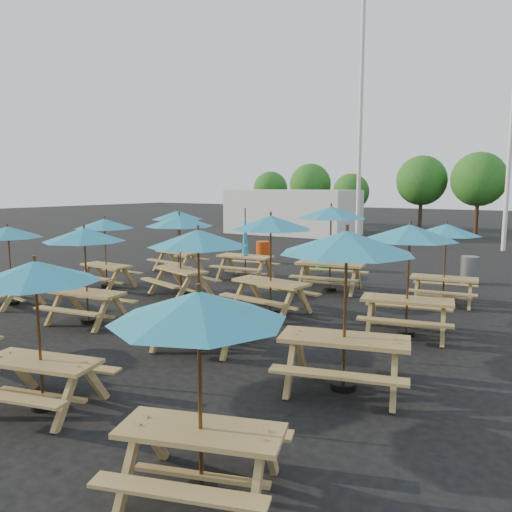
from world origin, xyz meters
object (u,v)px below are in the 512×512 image
Objects in this scene: picnic_unit_5 at (85,241)px; picnic_unit_13 at (346,253)px; picnic_unit_6 at (180,226)px; waste_bin_2 at (323,258)px; picnic_unit_11 at (331,218)px; picnic_unit_3 at (177,219)px; picnic_unit_12 at (199,320)px; picnic_unit_7 at (245,250)px; picnic_unit_9 at (198,246)px; picnic_unit_14 at (410,240)px; picnic_unit_10 at (271,229)px; waste_bin_1 at (310,257)px; waste_bin_0 at (263,252)px; picnic_unit_15 at (446,235)px; picnic_unit_8 at (36,282)px; picnic_unit_2 at (105,228)px; waste_bin_3 at (469,270)px; picnic_unit_1 at (8,237)px.

picnic_unit_13 reaches higher than picnic_unit_5.
picnic_unit_6 is 6.42m from waste_bin_2.
picnic_unit_11 is at bearing 57.91° from picnic_unit_6.
picnic_unit_13 reaches higher than picnic_unit_6.
picnic_unit_11 reaches higher than picnic_unit_3.
picnic_unit_12 is at bearing -82.44° from picnic_unit_11.
picnic_unit_12 is (6.17, -9.80, 0.81)m from picnic_unit_7.
picnic_unit_14 reaches higher than picnic_unit_9.
picnic_unit_3 is at bearing 168.67° from picnic_unit_11.
picnic_unit_10 is (5.88, -3.30, 0.16)m from picnic_unit_3.
waste_bin_1 is at bearing 69.37° from picnic_unit_7.
waste_bin_0 is (1.45, 3.36, -1.44)m from picnic_unit_3.
picnic_unit_9 is at bearing -38.16° from picnic_unit_3.
picnic_unit_14 is 3.29m from picnic_unit_15.
picnic_unit_8 is at bearing -100.08° from picnic_unit_11.
picnic_unit_8 is 6.10m from picnic_unit_10.
picnic_unit_13 is at bearing -22.20° from picnic_unit_9.
waste_bin_2 is at bearing 58.41° from picnic_unit_2.
picnic_unit_7 is 7.21m from picnic_unit_14.
waste_bin_3 is (6.21, 9.50, -1.41)m from picnic_unit_5.
picnic_unit_11 is 7.15m from picnic_unit_13.
picnic_unit_11 is 4.48m from picnic_unit_14.
waste_bin_2 is (1.25, 9.35, -1.41)m from picnic_unit_5.
picnic_unit_13 is at bearing -90.02° from waste_bin_3.
picnic_unit_13 reaches higher than picnic_unit_10.
waste_bin_1 is (0.73, 9.36, -1.41)m from picnic_unit_5.
waste_bin_3 is at bearing 1.75° from waste_bin_2.
waste_bin_3 is at bearing 21.23° from picnic_unit_7.
waste_bin_3 is (5.49, 0.14, 0.00)m from waste_bin_1.
picnic_unit_7 is 11.61m from picnic_unit_12.
picnic_unit_6 is at bearing -78.42° from waste_bin_0.
picnic_unit_13 is at bearing -98.42° from picnic_unit_15.
picnic_unit_3 reaches higher than picnic_unit_12.
picnic_unit_11 is 1.18× the size of picnic_unit_15.
picnic_unit_1 is 0.89× the size of picnic_unit_9.
picnic_unit_10 reaches higher than picnic_unit_5.
picnic_unit_13 is 2.87× the size of waste_bin_3.
waste_bin_2 is (-4.96, 9.64, -1.63)m from picnic_unit_13.
picnic_unit_3 is 4.04m from picnic_unit_6.
picnic_unit_3 is 9.69m from picnic_unit_14.
waste_bin_2 is at bearing 114.87° from picnic_unit_14.
picnic_unit_6 is 9.05m from waste_bin_3.
picnic_unit_6 is at bearing -98.51° from waste_bin_1.
picnic_unit_3 is 11.12m from picnic_unit_8.
waste_bin_3 is at bearing 60.34° from picnic_unit_8.
picnic_unit_8 is at bearing -55.50° from picnic_unit_5.
waste_bin_0 is at bearing 93.94° from picnic_unit_8.
waste_bin_1 is at bearing 178.40° from waste_bin_2.
picnic_unit_14 is at bearing -90.22° from waste_bin_3.
picnic_unit_11 is 2.88× the size of waste_bin_3.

